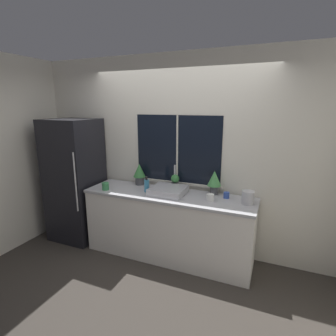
{
  "coord_description": "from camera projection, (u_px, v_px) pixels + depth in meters",
  "views": [
    {
      "loc": [
        1.26,
        -2.71,
        2.03
      ],
      "look_at": [
        -0.0,
        0.29,
        1.24
      ],
      "focal_mm": 28.0,
      "sensor_mm": 36.0,
      "label": 1
    }
  ],
  "objects": [
    {
      "name": "refrigerator",
      "position": [
        75.0,
        180.0,
        3.99
      ],
      "size": [
        0.7,
        0.68,
        1.83
      ],
      "color": "black",
      "rests_on": "ground_plane"
    },
    {
      "name": "mug_white",
      "position": [
        210.0,
        197.0,
        3.19
      ],
      "size": [
        0.09,
        0.09,
        0.08
      ],
      "color": "white",
      "rests_on": "counter"
    },
    {
      "name": "mug_green",
      "position": [
        105.0,
        186.0,
        3.59
      ],
      "size": [
        0.09,
        0.09,
        0.1
      ],
      "color": "#38844C",
      "rests_on": "counter"
    },
    {
      "name": "mug_blue",
      "position": [
        226.0,
        195.0,
        3.27
      ],
      "size": [
        0.07,
        0.07,
        0.08
      ],
      "color": "#3351AD",
      "rests_on": "counter"
    },
    {
      "name": "potted_plant_right",
      "position": [
        214.0,
        180.0,
        3.38
      ],
      "size": [
        0.18,
        0.18,
        0.31
      ],
      "color": "#4C4C51",
      "rests_on": "counter"
    },
    {
      "name": "ground_plane",
      "position": [
        159.0,
        266.0,
        3.38
      ],
      "size": [
        14.0,
        14.0,
        0.0
      ],
      "primitive_type": "plane",
      "color": "#38332D"
    },
    {
      "name": "potted_plant_left",
      "position": [
        139.0,
        173.0,
        3.8
      ],
      "size": [
        0.18,
        0.18,
        0.31
      ],
      "color": "#4C4C51",
      "rests_on": "counter"
    },
    {
      "name": "wall_back",
      "position": [
        178.0,
        155.0,
        3.65
      ],
      "size": [
        8.0,
        0.09,
        2.7
      ],
      "color": "silver",
      "rests_on": "ground_plane"
    },
    {
      "name": "soap_bottle",
      "position": [
        147.0,
        185.0,
        3.5
      ],
      "size": [
        0.07,
        0.07,
        0.21
      ],
      "color": "teal",
      "rests_on": "counter"
    },
    {
      "name": "potted_plant_center",
      "position": [
        175.0,
        182.0,
        3.61
      ],
      "size": [
        0.11,
        0.11,
        0.21
      ],
      "color": "#4C4C51",
      "rests_on": "counter"
    },
    {
      "name": "sink",
      "position": [
        168.0,
        190.0,
        3.43
      ],
      "size": [
        0.44,
        0.46,
        0.34
      ],
      "color": "#ADADB2",
      "rests_on": "counter"
    },
    {
      "name": "wall_left",
      "position": [
        92.0,
        140.0,
        5.22
      ],
      "size": [
        0.06,
        7.0,
        2.7
      ],
      "color": "silver",
      "rests_on": "ground_plane"
    },
    {
      "name": "kettle",
      "position": [
        248.0,
        197.0,
        3.07
      ],
      "size": [
        0.15,
        0.15,
        0.18
      ],
      "color": "#B2B2B7",
      "rests_on": "counter"
    },
    {
      "name": "counter",
      "position": [
        168.0,
        225.0,
        3.54
      ],
      "size": [
        2.26,
        0.61,
        0.89
      ],
      "color": "white",
      "rests_on": "ground_plane"
    }
  ]
}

